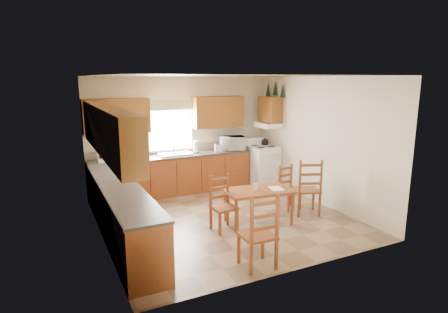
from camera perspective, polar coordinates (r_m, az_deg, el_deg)
name	(u,v)px	position (r m, az deg, el deg)	size (l,w,h in m)	color
floor	(224,218)	(7.34, -0.02, -9.36)	(4.50, 4.50, 0.00)	#8D6E53
ceiling	(224,76)	(6.84, -0.02, 12.21)	(4.50, 4.50, 0.00)	brown
wall_left	(98,161)	(6.33, -18.64, -0.70)	(4.50, 4.50, 0.00)	beige
wall_right	(319,141)	(8.20, 14.26, 2.31)	(4.50, 4.50, 0.00)	beige
wall_back	(183,134)	(9.02, -6.34, 3.45)	(4.50, 4.50, 0.00)	beige
wall_front	(298,178)	(5.10, 11.20, -3.25)	(4.50, 4.50, 0.00)	beige
lower_cab_back	(173,175)	(8.80, -7.83, -2.85)	(3.75, 0.60, 0.88)	brown
lower_cab_left	(122,215)	(6.48, -15.27, -8.59)	(0.60, 3.60, 0.88)	brown
counter_back	(172,156)	(8.69, -7.92, 0.08)	(3.75, 0.63, 0.04)	#3E3835
counter_left	(121,188)	(6.34, -15.49, -4.69)	(0.63, 3.60, 0.04)	#3E3835
backsplash	(168,149)	(8.94, -8.52, 1.11)	(3.75, 0.01, 0.18)	#9B8567
upper_cab_back_left	(117,116)	(8.40, -16.05, 5.92)	(1.41, 0.33, 0.75)	brown
upper_cab_back_right	(218,112)	(9.13, -0.92, 6.82)	(1.25, 0.33, 0.75)	brown
upper_cab_left	(108,131)	(6.12, -17.23, 3.79)	(0.33, 3.60, 0.75)	brown
upper_cab_stove	(270,110)	(9.34, 7.06, 7.12)	(0.33, 0.62, 0.62)	brown
range_hood	(268,125)	(9.35, 6.74, 4.79)	(0.44, 0.62, 0.12)	white
window_frame	(171,126)	(8.86, -8.13, 4.56)	(1.13, 0.02, 1.18)	white
window_pane	(171,126)	(8.86, -8.12, 4.56)	(1.05, 0.01, 1.10)	white
window_valance	(170,105)	(8.79, -8.16, 7.78)	(1.19, 0.01, 0.24)	#5A7542
sink_basin	(175,154)	(8.71, -7.46, 0.39)	(0.75, 0.45, 0.04)	silver
pine_decal_a	(283,90)	(9.12, 8.94, 9.98)	(0.22, 0.22, 0.36)	#13351D
pine_decal_b	(275,88)	(9.39, 7.81, 10.30)	(0.22, 0.22, 0.36)	#13351D
pine_decal_c	(268,89)	(9.65, 6.73, 10.13)	(0.22, 0.22, 0.36)	#13351D
stove	(262,166)	(9.44, 5.89, -1.47)	(0.66, 0.68, 0.98)	white
coffeemaker	(102,155)	(8.31, -18.05, 0.27)	(0.18, 0.22, 0.30)	white
paper_towel	(196,147)	(8.87, -4.30, 1.47)	(0.12, 0.12, 0.28)	white
toaster	(219,148)	(9.02, -0.70, 1.32)	(0.21, 0.14, 0.17)	white
microwave	(232,143)	(9.20, 1.22, 2.03)	(0.56, 0.40, 0.33)	white
dining_table	(258,206)	(7.03, 5.26, -7.57)	(1.21, 0.69, 0.65)	brown
chair_near_left	(258,231)	(5.40, 5.13, -11.17)	(0.46, 0.44, 1.10)	brown
chair_near_right	(307,186)	(7.58, 12.52, -4.46)	(0.47, 0.45, 1.13)	brown
chair_far_left	(224,204)	(6.63, -0.01, -7.26)	(0.41, 0.39, 0.97)	brown
chair_far_right	(290,188)	(7.82, 9.98, -4.73)	(0.38, 0.36, 0.90)	brown
table_paper	(276,188)	(7.04, 7.98, -4.85)	(0.22, 0.30, 0.00)	white
table_card	(256,186)	(6.89, 4.91, -4.57)	(0.10, 0.02, 0.13)	white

